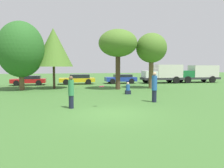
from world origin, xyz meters
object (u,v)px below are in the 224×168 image
(frisbee, at_px, (102,86))
(tree_2, at_px, (118,44))
(tree_3, at_px, (151,49))
(person_catcher, at_px, (154,87))
(bystander_sitting, at_px, (128,89))
(person_thrower, at_px, (71,92))
(delivery_truck_white, at_px, (164,73))
(parked_car_red, at_px, (29,80))
(tree_0, at_px, (21,49))
(tree_1, at_px, (53,47))
(parked_car_blue, at_px, (121,78))
(delivery_truck_green, at_px, (199,73))
(parked_car_yellow, at_px, (78,79))

(frisbee, bearing_deg, tree_2, 71.43)
(tree_2, xyz_separation_m, tree_3, (3.63, 0.27, -0.41))
(person_catcher, distance_m, bystander_sitting, 4.46)
(person_thrower, relative_size, frisbee, 6.31)
(bystander_sitting, distance_m, delivery_truck_white, 13.53)
(person_thrower, distance_m, delivery_truck_white, 20.82)
(frisbee, xyz_separation_m, parked_car_red, (-6.25, 16.61, -0.58))
(tree_0, relative_size, tree_2, 1.11)
(tree_0, bearing_deg, tree_1, 17.06)
(bystander_sitting, relative_size, parked_car_blue, 0.24)
(person_thrower, distance_m, tree_3, 13.32)
(tree_0, height_order, parked_car_blue, tree_0)
(bystander_sitting, height_order, tree_3, tree_3)
(parked_car_red, bearing_deg, tree_0, 91.65)
(person_thrower, height_order, tree_3, tree_3)
(bystander_sitting, distance_m, parked_car_red, 14.49)
(bystander_sitting, height_order, delivery_truck_green, delivery_truck_green)
(frisbee, distance_m, tree_0, 12.69)
(tree_0, height_order, tree_2, tree_0)
(parked_car_yellow, bearing_deg, tree_1, 62.65)
(delivery_truck_green, bearing_deg, bystander_sitting, 39.17)
(tree_0, distance_m, parked_car_blue, 13.52)
(tree_2, bearing_deg, delivery_truck_white, 40.47)
(frisbee, xyz_separation_m, parked_car_yellow, (-0.37, 16.89, -0.53))
(tree_2, xyz_separation_m, parked_car_yellow, (-3.57, 7.38, -3.88))
(bystander_sitting, height_order, parked_car_yellow, parked_car_yellow)
(delivery_truck_green, bearing_deg, person_catcher, 50.01)
(person_catcher, height_order, bystander_sitting, person_catcher)
(delivery_truck_white, bearing_deg, parked_car_red, -0.40)
(person_catcher, relative_size, frisbee, 6.83)
(tree_3, xyz_separation_m, parked_car_red, (-13.07, 6.83, -3.52))
(frisbee, distance_m, parked_car_red, 17.75)
(tree_2, distance_m, parked_car_blue, 8.75)
(parked_car_red, bearing_deg, tree_1, 123.11)
(person_catcher, relative_size, tree_2, 0.33)
(bystander_sitting, height_order, parked_car_blue, parked_car_blue)
(frisbee, xyz_separation_m, tree_2, (3.19, 9.50, 3.35))
(person_catcher, xyz_separation_m, tree_2, (-0.47, 8.33, 3.55))
(frisbee, distance_m, delivery_truck_green, 23.37)
(tree_2, distance_m, delivery_truck_white, 11.04)
(tree_2, bearing_deg, delivery_truck_green, 27.21)
(person_thrower, relative_size, bystander_sitting, 1.80)
(person_thrower, xyz_separation_m, tree_3, (8.54, 9.71, 3.22))
(tree_3, relative_size, parked_car_yellow, 1.28)
(parked_car_yellow, bearing_deg, parked_car_red, 3.14)
(tree_3, bearing_deg, person_thrower, -131.33)
(person_thrower, height_order, bystander_sitting, person_thrower)
(person_catcher, relative_size, parked_car_red, 0.48)
(parked_car_yellow, bearing_deg, frisbee, 91.68)
(tree_2, distance_m, delivery_truck_green, 15.46)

